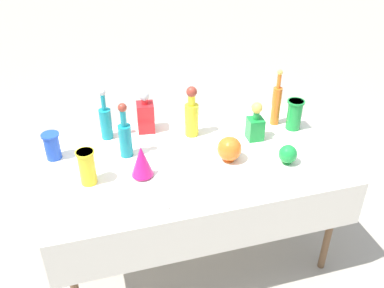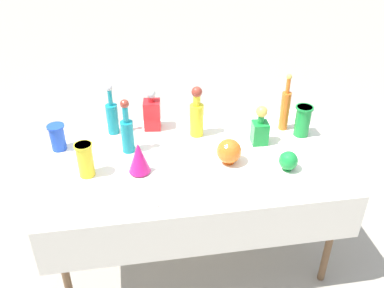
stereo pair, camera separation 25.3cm
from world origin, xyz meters
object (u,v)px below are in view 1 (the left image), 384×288
Objects in this scene: tall_bottle_1 at (125,136)px; tall_bottle_2 at (106,121)px; slender_vase_1 at (87,166)px; square_decanter_1 at (146,115)px; square_decanter_0 at (255,124)px; round_bowl_1 at (288,154)px; fluted_vase_0 at (142,161)px; tall_bottle_0 at (192,115)px; slender_vase_0 at (52,145)px; tall_bottle_3 at (276,103)px; slender_vase_2 at (294,114)px; round_bowl_0 at (229,149)px.

tall_bottle_1 is 1.02× the size of tall_bottle_2.
square_decanter_1 is at bearing 48.60° from slender_vase_1.
square_decanter_0 is 1.26× the size of slender_vase_1.
round_bowl_1 is at bearing -20.86° from tall_bottle_1.
fluted_vase_0 reaches higher than round_bowl_1.
tall_bottle_0 reaches higher than fluted_vase_0.
square_decanter_1 reaches higher than slender_vase_0.
tall_bottle_3 reaches higher than square_decanter_0.
tall_bottle_0 is 0.53m from fluted_vase_0.
tall_bottle_2 is 0.37m from slender_vase_0.
slender_vase_1 is at bearing 173.43° from round_bowl_1.
slender_vase_2 is (0.68, -0.11, -0.04)m from tall_bottle_0.
slender_vase_2 is at bearing 23.47° from round_bowl_0.
slender_vase_0 is at bearing 168.12° from tall_bottle_1.
fluted_vase_0 is 1.67× the size of round_bowl_1.
square_decanter_0 reaches higher than slender_vase_1.
tall_bottle_3 is 1.04m from fluted_vase_0.
slender_vase_1 is 1.00× the size of slender_vase_2.
round_bowl_0 reaches higher than round_bowl_1.
tall_bottle_1 is 1.24× the size of square_decanter_1.
slender_vase_0 is at bearing 162.86° from round_bowl_0.
round_bowl_1 is at bearing -20.92° from round_bowl_0.
tall_bottle_3 is 0.48m from round_bowl_1.
tall_bottle_2 is 1.22× the size of square_decanter_1.
slender_vase_0 is (-0.43, 0.09, -0.05)m from tall_bottle_1.
square_decanter_1 is 1.38× the size of slender_vase_1.
slender_vase_1 is 0.83m from round_bowl_0.
tall_bottle_1 is at bearing -123.68° from square_decanter_1.
square_decanter_1 is 0.50m from fluted_vase_0.
square_decanter_0 is 1.54× the size of slender_vase_0.
slender_vase_0 is 1.40m from round_bowl_1.
slender_vase_2 is (1.37, 0.23, 0.00)m from slender_vase_1.
square_decanter_1 is 1.69× the size of slender_vase_0.
fluted_vase_0 is 1.28× the size of round_bowl_0.
tall_bottle_2 reaches higher than slender_vase_2.
tall_bottle_0 is 0.41m from square_decanter_0.
square_decanter_0 is 0.30m from slender_vase_2.
round_bowl_1 is (0.99, -0.58, -0.06)m from tall_bottle_2.
slender_vase_1 is at bearing -170.67° from square_decanter_0.
tall_bottle_1 is 2.29× the size of round_bowl_0.
round_bowl_0 is (0.41, -0.48, -0.03)m from square_decanter_1.
slender_vase_2 is (0.09, -0.09, -0.04)m from tall_bottle_3.
square_decanter_0 is at bearing 14.36° from fluted_vase_0.
square_decanter_0 is at bearing 104.54° from round_bowl_1.
tall_bottle_1 is 0.44m from slender_vase_0.
tall_bottle_3 is 1.52× the size of square_decanter_0.
square_decanter_1 is at bearing 4.19° from tall_bottle_2.
square_decanter_0 is (0.91, -0.27, -0.02)m from tall_bottle_2.
tall_bottle_2 is 1.75× the size of fluted_vase_0.
tall_bottle_3 reaches higher than fluted_vase_0.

